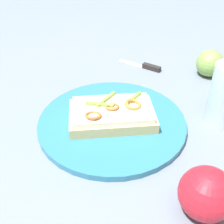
# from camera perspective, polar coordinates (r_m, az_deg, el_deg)

# --- Properties ---
(ground_plane) EXTENTS (2.00, 2.00, 0.00)m
(ground_plane) POSITION_cam_1_polar(r_m,az_deg,el_deg) (0.59, 0.00, -2.56)
(ground_plane) COLOR slate
(ground_plane) RESTS_ON ground
(plate) EXTENTS (0.30, 0.30, 0.01)m
(plate) POSITION_cam_1_polar(r_m,az_deg,el_deg) (0.58, 0.00, -2.08)
(plate) COLOR teal
(plate) RESTS_ON ground_plane
(sandwich) EXTENTS (0.11, 0.17, 0.04)m
(sandwich) POSITION_cam_1_polar(r_m,az_deg,el_deg) (0.57, 0.02, -0.35)
(sandwich) COLOR tan
(sandwich) RESTS_ON plate
(apple_0) EXTENTS (0.10, 0.10, 0.07)m
(apple_0) POSITION_cam_1_polar(r_m,az_deg,el_deg) (0.78, 18.75, 9.08)
(apple_0) COLOR #7CA44B
(apple_0) RESTS_ON ground_plane
(apple_2) EXTENTS (0.11, 0.11, 0.08)m
(apple_2) POSITION_cam_1_polar(r_m,az_deg,el_deg) (0.44, 18.09, -15.06)
(apple_2) COLOR red
(apple_2) RESTS_ON ground_plane
(knife) EXTENTS (0.09, 0.10, 0.01)m
(knife) POSITION_cam_1_polar(r_m,az_deg,el_deg) (0.79, 6.64, 8.97)
(knife) COLOR silver
(knife) RESTS_ON ground_plane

